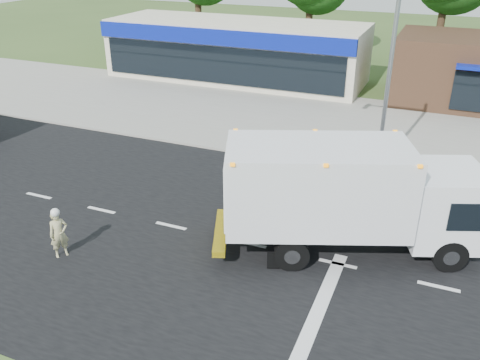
{
  "coord_description": "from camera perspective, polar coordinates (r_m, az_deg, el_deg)",
  "views": [
    {
      "loc": [
        5.26,
        -13.39,
        9.33
      ],
      "look_at": [
        -0.84,
        1.19,
        1.7
      ],
      "focal_mm": 38.0,
      "sensor_mm": 36.0,
      "label": 1
    }
  ],
  "objects": [
    {
      "name": "emergency_worker",
      "position": [
        17.12,
        -19.69,
        -5.61
      ],
      "size": [
        0.65,
        0.7,
        1.72
      ],
      "rotation": [
        0.0,
        0.0,
        0.97
      ],
      "color": "tan",
      "rests_on": "ground"
    },
    {
      "name": "lane_markings",
      "position": [
        15.72,
        3.86,
        -10.63
      ],
      "size": [
        55.2,
        7.0,
        0.01
      ],
      "color": "silver",
      "rests_on": "road_asphalt"
    },
    {
      "name": "ground",
      "position": [
        17.15,
        1.06,
        -7.2
      ],
      "size": [
        120.0,
        120.0,
        0.0
      ],
      "primitive_type": "plane",
      "color": "#385123",
      "rests_on": "ground"
    },
    {
      "name": "parking_apron",
      "position": [
        29.41,
        11.29,
        6.79
      ],
      "size": [
        60.0,
        9.0,
        0.02
      ],
      "primitive_type": "cube",
      "color": "gray",
      "rests_on": "ground"
    },
    {
      "name": "road_asphalt",
      "position": [
        17.15,
        1.06,
        -7.18
      ],
      "size": [
        60.0,
        14.0,
        0.02
      ],
      "primitive_type": "cube",
      "color": "black",
      "rests_on": "ground"
    },
    {
      "name": "ems_box_truck",
      "position": [
        16.15,
        11.81,
        -1.34
      ],
      "size": [
        8.66,
        5.39,
        3.68
      ],
      "rotation": [
        0.0,
        0.0,
        0.37
      ],
      "color": "black",
      "rests_on": "ground"
    },
    {
      "name": "retail_strip_mall",
      "position": [
        36.98,
        -0.48,
        14.35
      ],
      "size": [
        18.0,
        6.2,
        4.0
      ],
      "color": "beige",
      "rests_on": "ground"
    },
    {
      "name": "sidewalk",
      "position": [
        24.08,
        8.31,
        2.84
      ],
      "size": [
        60.0,
        2.4,
        0.12
      ],
      "primitive_type": "cube",
      "color": "gray",
      "rests_on": "ground"
    },
    {
      "name": "traffic_signal_pole",
      "position": [
        21.65,
        14.89,
        13.19
      ],
      "size": [
        3.51,
        0.25,
        8.0
      ],
      "color": "gray",
      "rests_on": "ground"
    }
  ]
}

